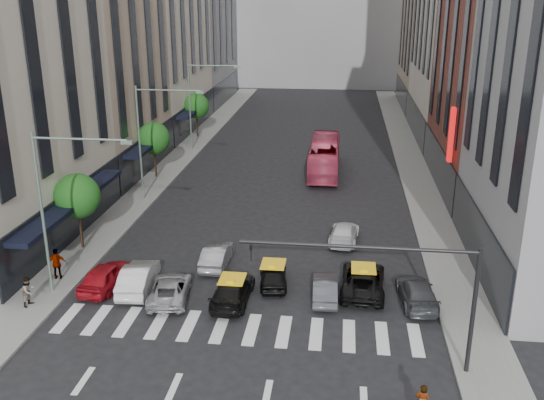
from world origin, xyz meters
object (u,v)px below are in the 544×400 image
(car_white_front, at_px, (138,277))
(pedestrian_near, at_px, (29,291))
(streetlamp_far, at_px, (199,95))
(taxi_left, at_px, (233,290))
(bus, at_px, (324,157))
(car_red, at_px, (106,276))
(taxi_center, at_px, (273,275))
(pedestrian_far, at_px, (57,264))
(streetlamp_mid, at_px, (150,128))
(streetlamp_near, at_px, (57,193))

(car_white_front, distance_m, pedestrian_near, 5.73)
(streetlamp_far, bearing_deg, pedestrian_near, -92.30)
(taxi_left, relative_size, bus, 0.42)
(car_red, height_order, taxi_center, car_red)
(bus, relative_size, pedestrian_far, 5.93)
(streetlamp_far, height_order, pedestrian_near, streetlamp_far)
(streetlamp_far, xyz_separation_m, pedestrian_far, (-1.28, -30.51, -4.83))
(streetlamp_mid, xyz_separation_m, bus, (13.19, 9.51, -4.37))
(taxi_center, bearing_deg, streetlamp_near, 4.89)
(pedestrian_near, height_order, pedestrian_far, pedestrian_far)
(streetlamp_far, height_order, car_red, streetlamp_far)
(streetlamp_mid, bearing_deg, car_white_front, -76.16)
(car_red, bearing_deg, streetlamp_near, 35.15)
(car_red, height_order, car_white_front, car_white_front)
(bus, relative_size, pedestrian_near, 6.68)
(taxi_center, distance_m, pedestrian_far, 12.47)
(bus, distance_m, pedestrian_near, 30.85)
(taxi_center, relative_size, pedestrian_far, 2.04)
(bus, bearing_deg, streetlamp_near, 62.56)
(streetlamp_mid, bearing_deg, streetlamp_far, 90.00)
(streetlamp_near, height_order, car_red, streetlamp_near)
(car_white_front, distance_m, pedestrian_far, 5.02)
(car_white_front, bearing_deg, pedestrian_near, 22.93)
(car_white_front, bearing_deg, streetlamp_mid, -81.31)
(streetlamp_near, height_order, pedestrian_near, streetlamp_near)
(pedestrian_far, bearing_deg, bus, -136.49)
(taxi_center, relative_size, bus, 0.34)
(bus, xyz_separation_m, pedestrian_near, (-14.54, -27.21, -0.56))
(streetlamp_mid, height_order, bus, streetlamp_mid)
(taxi_left, bearing_deg, pedestrian_near, 11.55)
(bus, bearing_deg, car_white_front, 68.73)
(taxi_left, relative_size, taxi_center, 1.22)
(car_white_front, height_order, taxi_left, car_white_front)
(car_red, bearing_deg, streetlamp_far, -80.76)
(car_red, relative_size, taxi_center, 1.14)
(streetlamp_near, bearing_deg, pedestrian_near, -128.62)
(car_white_front, height_order, pedestrian_far, pedestrian_far)
(taxi_left, height_order, pedestrian_far, pedestrian_far)
(streetlamp_far, xyz_separation_m, bus, (13.19, -6.49, -4.37))
(streetlamp_mid, xyz_separation_m, pedestrian_far, (-1.28, -14.51, -4.83))
(taxi_left, height_order, pedestrian_near, pedestrian_near)
(streetlamp_mid, relative_size, taxi_left, 1.95)
(taxi_left, height_order, taxi_center, taxi_left)
(car_white_front, bearing_deg, car_red, -5.29)
(taxi_center, bearing_deg, car_white_front, 3.51)
(streetlamp_near, bearing_deg, streetlamp_mid, 90.00)
(car_red, xyz_separation_m, pedestrian_near, (-3.15, -2.70, 0.24))
(streetlamp_near, distance_m, car_red, 5.57)
(car_white_front, relative_size, pedestrian_near, 2.75)
(streetlamp_far, height_order, car_white_front, streetlamp_far)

